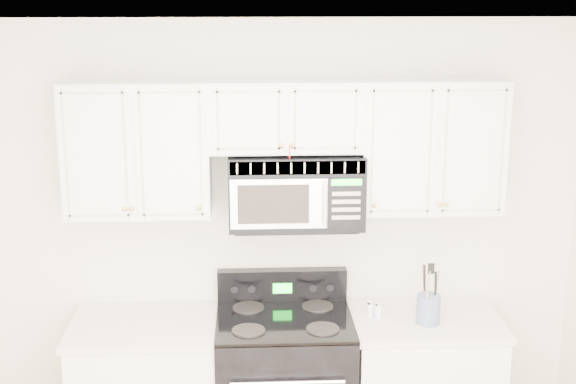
{
  "coord_description": "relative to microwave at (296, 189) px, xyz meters",
  "views": [
    {
      "loc": [
        -0.21,
        -2.81,
        2.76
      ],
      "look_at": [
        0.0,
        1.3,
        1.71
      ],
      "focal_mm": 50.0,
      "sensor_mm": 36.0,
      "label": 1
    }
  ],
  "objects": [
    {
      "name": "shaker_salt",
      "position": [
        0.47,
        -0.13,
        -0.69
      ],
      "size": [
        0.04,
        0.04,
        0.1
      ],
      "color": "silver",
      "rests_on": "base_cabinet_right"
    },
    {
      "name": "shaker_pepper",
      "position": [
        0.43,
        -0.1,
        -0.69
      ],
      "size": [
        0.04,
        0.04,
        0.09
      ],
      "color": "silver",
      "rests_on": "base_cabinet_right"
    },
    {
      "name": "room",
      "position": [
        -0.06,
        -1.56,
        -0.36
      ],
      "size": [
        3.51,
        3.51,
        2.61
      ],
      "color": "#957955",
      "rests_on": "ground"
    },
    {
      "name": "microwave",
      "position": [
        0.0,
        0.0,
        0.0
      ],
      "size": [
        0.75,
        0.43,
        0.42
      ],
      "color": "black",
      "rests_on": "ground"
    },
    {
      "name": "upper_cabinets",
      "position": [
        -0.06,
        0.03,
        0.28
      ],
      "size": [
        2.44,
        0.37,
        0.75
      ],
      "color": "white",
      "rests_on": "ground"
    },
    {
      "name": "utensil_crock",
      "position": [
        0.74,
        -0.21,
        -0.65
      ],
      "size": [
        0.13,
        0.13,
        0.36
      ],
      "color": "slate",
      "rests_on": "base_cabinet_right"
    }
  ]
}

